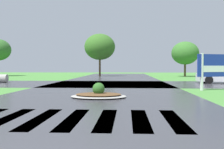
# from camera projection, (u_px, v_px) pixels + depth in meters

# --- Properties ---
(asphalt_roadway) EXTENTS (9.66, 80.00, 0.01)m
(asphalt_roadway) POSITION_uv_depth(u_px,v_px,m) (97.00, 95.00, 13.11)
(asphalt_roadway) COLOR #35353A
(asphalt_roadway) RESTS_ON ground
(asphalt_cross_road) EXTENTS (90.00, 8.69, 0.01)m
(asphalt_cross_road) POSITION_uv_depth(u_px,v_px,m) (109.00, 84.00, 21.84)
(asphalt_cross_road) COLOR #35353A
(asphalt_cross_road) RESTS_ON ground
(crosswalk_stripes) EXTENTS (5.85, 3.11, 0.01)m
(crosswalk_stripes) POSITION_uv_depth(u_px,v_px,m) (74.00, 119.00, 7.27)
(crosswalk_stripes) COLOR white
(crosswalk_stripes) RESTS_ON ground
(estate_billboard) EXTENTS (2.57, 1.01, 2.21)m
(estate_billboard) POSITION_uv_depth(u_px,v_px,m) (217.00, 67.00, 16.12)
(estate_billboard) COLOR white
(estate_billboard) RESTS_ON ground
(median_island) EXTENTS (2.55, 2.03, 0.68)m
(median_island) POSITION_uv_depth(u_px,v_px,m) (99.00, 94.00, 12.27)
(median_island) COLOR #9E9B93
(median_island) RESTS_ON ground
(car_silver_hatch) EXTENTS (4.51, 2.19, 1.22)m
(car_silver_hatch) POSITION_uv_depth(u_px,v_px,m) (224.00, 76.00, 22.75)
(car_silver_hatch) COLOR silver
(car_silver_hatch) RESTS_ON ground
(background_treeline) EXTENTS (44.60, 4.69, 6.15)m
(background_treeline) POSITION_uv_depth(u_px,v_px,m) (115.00, 50.00, 38.50)
(background_treeline) COLOR #4C3823
(background_treeline) RESTS_ON ground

